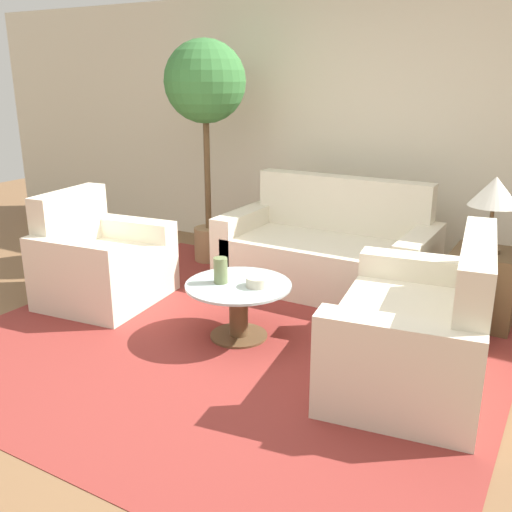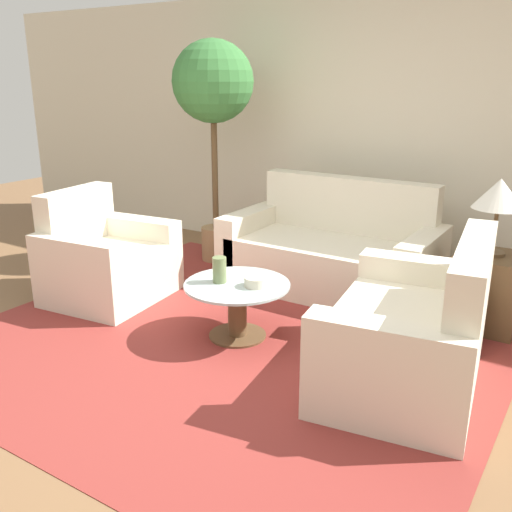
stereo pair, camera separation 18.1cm
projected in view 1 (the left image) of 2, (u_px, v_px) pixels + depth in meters
name	position (u px, v px, depth m)	size (l,w,h in m)	color
ground_plane	(201.00, 373.00, 3.65)	(14.00, 14.00, 0.00)	brown
wall_back	(362.00, 131.00, 5.53)	(10.00, 0.06, 2.60)	beige
rug	(239.00, 336.00, 4.16)	(3.68, 3.46, 0.01)	maroon
sofa_main	(329.00, 253.00, 5.09)	(1.83, 0.91, 0.95)	beige
armchair	(99.00, 265.00, 4.78)	(0.94, 1.04, 0.91)	beige
loveseat	(422.00, 334.00, 3.51)	(1.05, 1.49, 0.93)	beige
coffee_table	(239.00, 303.00, 4.08)	(0.76, 0.76, 0.41)	brown
side_table	(483.00, 287.00, 4.33)	(0.48, 0.48, 0.57)	brown
table_lamp	(495.00, 193.00, 4.11)	(0.36, 0.36, 0.56)	brown
potted_plant	(205.00, 93.00, 5.38)	(0.77, 0.77, 2.15)	#93704C
vase	(221.00, 270.00, 4.02)	(0.10, 0.10, 0.19)	#6B7A4C
bowl	(257.00, 282.00, 3.97)	(0.16, 0.16, 0.07)	beige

